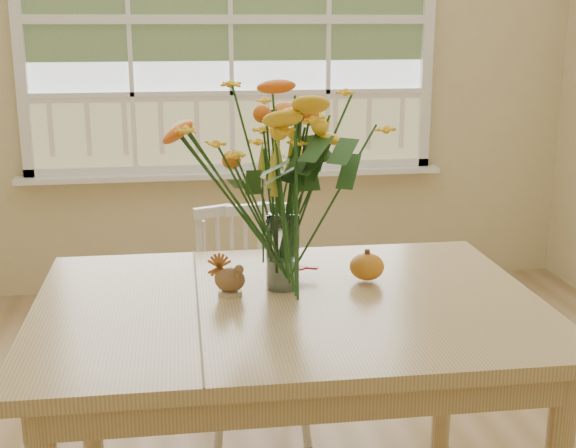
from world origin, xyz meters
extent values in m
cube|color=#D2BC86|center=(0.00, 2.25, 1.35)|extent=(4.00, 0.02, 2.70)
cube|color=silver|center=(0.00, 2.23, 1.55)|extent=(2.20, 0.00, 1.60)
cube|color=white|center=(0.00, 2.18, 0.69)|extent=(2.42, 0.12, 0.03)
cube|color=tan|center=(-0.04, -0.11, 0.75)|extent=(1.45, 1.05, 0.04)
cube|color=tan|center=(-0.04, -0.11, 0.68)|extent=(1.33, 0.93, 0.10)
cylinder|color=tan|center=(-0.66, 0.33, 0.37)|extent=(0.07, 0.07, 0.73)
cylinder|color=tan|center=(0.60, 0.31, 0.37)|extent=(0.07, 0.07, 0.73)
cube|color=white|center=(-0.07, 0.53, 0.40)|extent=(0.42, 0.40, 0.05)
cube|color=white|center=(-0.08, 0.68, 0.62)|extent=(0.39, 0.07, 0.45)
cylinder|color=white|center=(-0.21, 0.37, 0.19)|extent=(0.03, 0.03, 0.38)
cylinder|color=white|center=(-0.23, 0.66, 0.19)|extent=(0.03, 0.03, 0.38)
cylinder|color=white|center=(0.09, 0.40, 0.19)|extent=(0.03, 0.03, 0.38)
cylinder|color=white|center=(0.07, 0.68, 0.19)|extent=(0.03, 0.03, 0.38)
cylinder|color=white|center=(-0.04, 0.00, 0.88)|extent=(0.10, 0.10, 0.22)
ellipsoid|color=orange|center=(0.22, 0.02, 0.81)|extent=(0.11, 0.11, 0.08)
cylinder|color=#CCB78C|center=(-0.20, -0.04, 0.78)|extent=(0.07, 0.07, 0.01)
ellipsoid|color=brown|center=(-0.20, -0.04, 0.82)|extent=(0.10, 0.08, 0.07)
ellipsoid|color=#38160F|center=(-0.01, 0.11, 0.80)|extent=(0.07, 0.07, 0.06)
camera|label=1|loc=(-0.35, -2.15, 1.54)|focal=48.00mm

